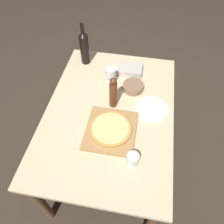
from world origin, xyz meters
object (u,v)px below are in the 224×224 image
(wine_bottle, at_px, (84,47))
(pepper_mill, at_px, (113,93))
(small_bowl, at_px, (133,87))
(pizza, at_px, (111,129))
(wine_glass, at_px, (111,73))

(wine_bottle, height_order, pepper_mill, wine_bottle)
(wine_bottle, relative_size, small_bowl, 2.22)
(pizza, distance_m, pepper_mill, 0.25)
(pizza, relative_size, wine_glass, 2.11)
(pizza, xyz_separation_m, wine_glass, (-0.08, 0.46, 0.06))
(pizza, relative_size, pepper_mill, 1.06)
(wine_glass, xyz_separation_m, small_bowl, (0.18, -0.05, -0.07))
(pizza, xyz_separation_m, wine_bottle, (-0.34, 0.66, 0.12))
(pizza, height_order, small_bowl, small_bowl)
(pepper_mill, xyz_separation_m, wine_glass, (-0.06, 0.23, -0.03))
(wine_glass, bearing_deg, wine_bottle, 142.08)
(pepper_mill, relative_size, wine_glass, 1.99)
(pepper_mill, distance_m, small_bowl, 0.24)
(wine_glass, distance_m, small_bowl, 0.20)
(pizza, relative_size, small_bowl, 1.72)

